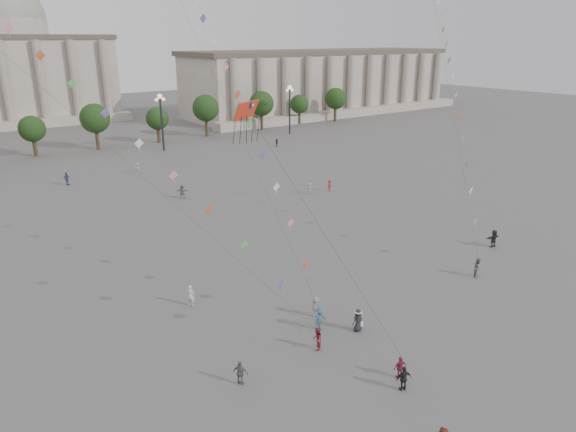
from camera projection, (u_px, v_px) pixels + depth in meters
ground at (367, 341)px, 36.62m from camera, size 360.00×360.00×0.00m
hall_east at (324, 82)px, 147.22m from camera, size 84.00×26.22×17.20m
hall_central at (9, 63)px, 130.15m from camera, size 48.30×34.30×35.50m
tree_row at (67, 124)px, 94.13m from camera, size 137.12×5.12×8.00m
lamp_post_mid_east at (161, 112)px, 95.80m from camera, size 2.00×0.90×10.65m
lamp_post_far_east at (290, 101)px, 112.61m from camera, size 2.00×0.90×10.65m
person_crowd_0 at (67, 179)px, 74.93m from camera, size 1.21×1.02×1.94m
person_crowd_3 at (494, 238)px, 52.79m from camera, size 1.77×0.78×1.84m
person_crowd_4 at (138, 168)px, 81.64m from camera, size 1.63×1.09×1.69m
person_crowd_6 at (315, 307)px, 39.48m from camera, size 1.24×0.89×1.73m
person_crowd_7 at (310, 188)px, 70.76m from camera, size 1.50×0.70×1.56m
person_crowd_8 at (330, 185)px, 72.04m from camera, size 1.19×0.91×1.63m
person_crowd_9 at (277, 143)px, 101.78m from camera, size 1.25×1.36×1.52m
person_crowd_12 at (182, 191)px, 68.75m from camera, size 1.78×1.44×1.90m
person_crowd_13 at (191, 295)px, 41.17m from camera, size 0.74×0.78×1.80m
tourist_0 at (400, 367)px, 32.42m from camera, size 0.96×0.58×1.53m
tourist_1 at (404, 378)px, 31.25m from camera, size 1.06×0.74×1.67m
tourist_3 at (240, 373)px, 31.77m from camera, size 0.92×1.02×1.66m
kite_flyer_0 at (317, 339)px, 35.33m from camera, size 1.03×1.00×1.67m
kite_flyer_1 at (320, 319)px, 37.70m from camera, size 1.30×0.92×1.83m
kite_flyer_2 at (478, 268)px, 46.20m from camera, size 1.07×0.98×1.77m
hat_person at (358, 320)px, 37.60m from camera, size 0.88×0.60×1.74m
dragon_kite at (248, 125)px, 28.84m from camera, size 4.45×4.16×17.82m
kite_train_east at (440, 21)px, 65.79m from camera, size 34.93×39.17×66.07m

